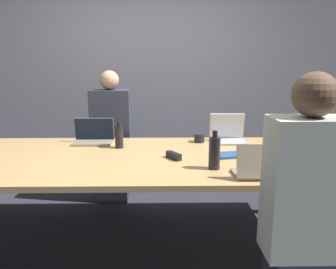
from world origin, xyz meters
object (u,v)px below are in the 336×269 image
laptop_far_right (228,134)px  laptop_far_midleft (94,136)px  bottle_far_midleft (119,136)px  stapler (174,156)px  bottle_near_right (214,153)px  person_near_right (304,212)px  cup_near_right (304,168)px  cup_far_right (199,138)px  laptop_near_right (264,168)px  person_far_midleft (112,140)px

laptop_far_right → laptop_far_midleft: 1.23m
bottle_far_midleft → stapler: size_ratio=1.58×
bottle_near_right → laptop_far_right: 0.84m
person_near_right → bottle_far_midleft: size_ratio=5.92×
cup_near_right → bottle_near_right: 0.58m
bottle_near_right → bottle_far_midleft: bottle_near_right is taller
person_near_right → stapler: person_near_right is taller
cup_near_right → cup_far_right: bearing=122.1°
person_near_right → laptop_far_midleft: bearing=-45.0°
laptop_near_right → stapler: (-0.55, 0.43, -0.04)m
person_near_right → stapler: (-0.65, 0.83, 0.07)m
cup_near_right → stapler: bearing=155.5°
bottle_far_midleft → laptop_far_right: bearing=12.6°
laptop_far_midleft → person_near_right: bearing=-45.0°
person_far_midleft → stapler: 1.14m
laptop_far_right → cup_far_right: size_ratio=3.46×
person_far_midleft → bottle_far_midleft: bearing=-75.0°
laptop_near_right → cup_far_right: 1.02m
cup_near_right → laptop_far_right: bearing=108.4°
laptop_far_right → person_far_midleft: person_far_midleft is taller
laptop_far_midleft → laptop_near_right: bearing=-37.2°
laptop_far_right → bottle_far_midleft: size_ratio=1.38×
cup_near_right → laptop_far_midleft: 1.79m
laptop_near_right → bottle_far_midleft: bottle_far_midleft is taller
laptop_far_right → person_near_right: bearing=-84.6°
person_near_right → cup_near_right: bearing=-112.0°
person_near_right → bottle_far_midleft: bearing=-46.8°
bottle_far_midleft → laptop_far_midleft: bearing=144.4°
laptop_far_right → laptop_far_midleft: (-1.23, -0.03, -0.01)m
cup_near_right → bottle_near_right: size_ratio=0.32×
cup_far_right → laptop_far_midleft: bearing=-179.3°
person_near_right → laptop_near_right: bearing=-76.6°
laptop_far_midleft → person_far_midleft: person_far_midleft is taller
laptop_near_right → bottle_near_right: bearing=-33.3°
bottle_near_right → laptop_far_right: bottle_near_right is taller
cup_near_right → laptop_far_midleft: laptop_far_midleft is taller
laptop_near_right → laptop_far_midleft: (-1.27, 0.96, 0.00)m
person_near_right → cup_far_right: size_ratio=14.86×
bottle_far_midleft → cup_near_right: bearing=-29.4°
laptop_near_right → laptop_far_midleft: 1.59m
laptop_near_right → cup_far_right: laptop_near_right is taller
stapler → cup_far_right: bearing=31.6°
laptop_far_right → cup_far_right: bearing=-175.1°
cup_near_right → cup_far_right: cup_near_right is taller
laptop_near_right → cup_near_right: bearing=-169.5°
person_far_midleft → cup_far_right: bearing=-25.2°
bottle_near_right → cup_far_right: size_ratio=2.83×
person_far_midleft → person_near_right: bearing=-54.6°
cup_near_right → laptop_far_midleft: size_ratio=0.24×
cup_near_right → laptop_far_right: laptop_far_right is taller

